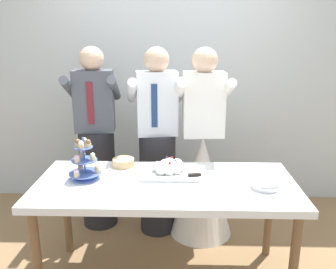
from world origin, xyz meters
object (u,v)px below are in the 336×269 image
object	(u,v)px
cupcake_stand	(84,162)
person_groom	(157,153)
plate_stack	(266,183)
person_bride	(202,172)
main_cake_tray	(169,169)
round_cake	(123,164)
person_guest	(97,149)
dessert_table	(166,192)

from	to	relation	value
cupcake_stand	person_groom	size ratio (longest dim) A/B	0.18
cupcake_stand	plate_stack	size ratio (longest dim) A/B	1.58
plate_stack	person_groom	size ratio (longest dim) A/B	0.12
plate_stack	person_bride	bearing A→B (deg)	117.12
main_cake_tray	round_cake	xyz separation A→B (m)	(-0.36, 0.13, -0.01)
person_groom	person_guest	bearing A→B (deg)	170.57
cupcake_stand	person_guest	xyz separation A→B (m)	(-0.09, 0.75, -0.15)
plate_stack	person_groom	xyz separation A→B (m)	(-0.77, 0.77, -0.06)
main_cake_tray	person_groom	size ratio (longest dim) A/B	0.26
dessert_table	cupcake_stand	distance (m)	0.60
round_cake	person_groom	world-z (taller)	person_groom
dessert_table	plate_stack	size ratio (longest dim) A/B	9.32
main_cake_tray	person_bride	size ratio (longest dim) A/B	0.26
round_cake	person_guest	bearing A→B (deg)	121.84
plate_stack	person_bride	xyz separation A→B (m)	(-0.37, 0.73, -0.23)
main_cake_tray	person_groom	world-z (taller)	person_groom
round_cake	person_bride	distance (m)	0.77
dessert_table	cupcake_stand	bearing A→B (deg)	175.68
main_cake_tray	person_bride	bearing A→B (deg)	61.82
person_bride	person_guest	distance (m)	0.97
main_cake_tray	person_groom	distance (m)	0.57
main_cake_tray	plate_stack	size ratio (longest dim) A/B	2.25
person_guest	main_cake_tray	bearing A→B (deg)	-43.54
cupcake_stand	person_guest	world-z (taller)	person_guest
dessert_table	person_groom	xyz separation A→B (m)	(-0.10, 0.70, 0.05)
round_cake	person_guest	world-z (taller)	person_guest
person_bride	plate_stack	bearing A→B (deg)	-62.88
main_cake_tray	person_groom	bearing A→B (deg)	102.30
main_cake_tray	cupcake_stand	bearing A→B (deg)	-170.11
cupcake_stand	round_cake	size ratio (longest dim) A/B	1.27
cupcake_stand	person_guest	bearing A→B (deg)	96.51
plate_stack	dessert_table	bearing A→B (deg)	173.75
cupcake_stand	plate_stack	distance (m)	1.25
main_cake_tray	round_cake	bearing A→B (deg)	160.59
person_guest	plate_stack	bearing A→B (deg)	-33.11
plate_stack	round_cake	size ratio (longest dim) A/B	0.80
person_bride	round_cake	bearing A→B (deg)	-148.55
dessert_table	person_bride	distance (m)	0.73
plate_stack	round_cake	xyz separation A→B (m)	(-1.00, 0.34, -0.00)
cupcake_stand	round_cake	bearing A→B (deg)	43.99
person_groom	person_guest	world-z (taller)	same
person_guest	cupcake_stand	bearing A→B (deg)	-83.49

